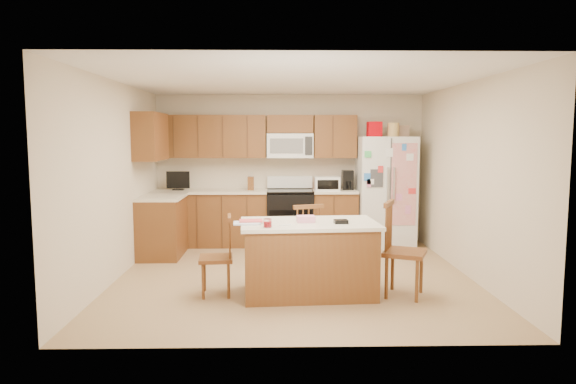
{
  "coord_description": "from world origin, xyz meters",
  "views": [
    {
      "loc": [
        -0.21,
        -6.49,
        1.81
      ],
      "look_at": [
        -0.07,
        0.35,
        1.06
      ],
      "focal_mm": 32.0,
      "sensor_mm": 36.0,
      "label": 1
    }
  ],
  "objects_px": {
    "windsor_chair_left": "(218,258)",
    "stove": "(290,217)",
    "island": "(309,258)",
    "windsor_chair_right": "(402,252)",
    "refrigerator": "(385,190)",
    "windsor_chair_back": "(304,243)"
  },
  "relations": [
    {
      "from": "windsor_chair_left",
      "to": "windsor_chair_back",
      "type": "relative_size",
      "value": 0.94
    },
    {
      "from": "island",
      "to": "refrigerator",
      "type": "bearing_deg",
      "value": 61.6
    },
    {
      "from": "stove",
      "to": "windsor_chair_left",
      "type": "height_order",
      "value": "stove"
    },
    {
      "from": "windsor_chair_left",
      "to": "windsor_chair_back",
      "type": "xyz_separation_m",
      "value": [
        1.02,
        0.65,
        0.03
      ]
    },
    {
      "from": "windsor_chair_left",
      "to": "windsor_chair_right",
      "type": "height_order",
      "value": "windsor_chair_right"
    },
    {
      "from": "refrigerator",
      "to": "windsor_chair_right",
      "type": "xyz_separation_m",
      "value": [
        -0.37,
        -2.71,
        -0.41
      ]
    },
    {
      "from": "stove",
      "to": "windsor_chair_right",
      "type": "xyz_separation_m",
      "value": [
        1.2,
        -2.77,
        0.04
      ]
    },
    {
      "from": "island",
      "to": "windsor_chair_right",
      "type": "xyz_separation_m",
      "value": [
        1.06,
        -0.07,
        0.08
      ]
    },
    {
      "from": "island",
      "to": "windsor_chair_left",
      "type": "bearing_deg",
      "value": 179.42
    },
    {
      "from": "windsor_chair_back",
      "to": "windsor_chair_right",
      "type": "distance_m",
      "value": 1.29
    },
    {
      "from": "stove",
      "to": "windsor_chair_back",
      "type": "xyz_separation_m",
      "value": [
        0.13,
        -2.04,
        -0.02
      ]
    },
    {
      "from": "windsor_chair_back",
      "to": "windsor_chair_right",
      "type": "height_order",
      "value": "windsor_chair_right"
    },
    {
      "from": "stove",
      "to": "refrigerator",
      "type": "xyz_separation_m",
      "value": [
        1.57,
        -0.06,
        0.45
      ]
    },
    {
      "from": "windsor_chair_left",
      "to": "windsor_chair_back",
      "type": "bearing_deg",
      "value": 32.39
    },
    {
      "from": "island",
      "to": "windsor_chair_back",
      "type": "bearing_deg",
      "value": 91.14
    },
    {
      "from": "refrigerator",
      "to": "island",
      "type": "distance_m",
      "value": 3.04
    },
    {
      "from": "island",
      "to": "windsor_chair_back",
      "type": "height_order",
      "value": "windsor_chair_back"
    },
    {
      "from": "windsor_chair_back",
      "to": "refrigerator",
      "type": "bearing_deg",
      "value": 53.99
    },
    {
      "from": "windsor_chair_left",
      "to": "stove",
      "type": "bearing_deg",
      "value": 71.7
    },
    {
      "from": "windsor_chair_right",
      "to": "stove",
      "type": "bearing_deg",
      "value": 113.4
    },
    {
      "from": "island",
      "to": "windsor_chair_right",
      "type": "distance_m",
      "value": 1.06
    },
    {
      "from": "refrigerator",
      "to": "windsor_chair_right",
      "type": "relative_size",
      "value": 1.89
    }
  ]
}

